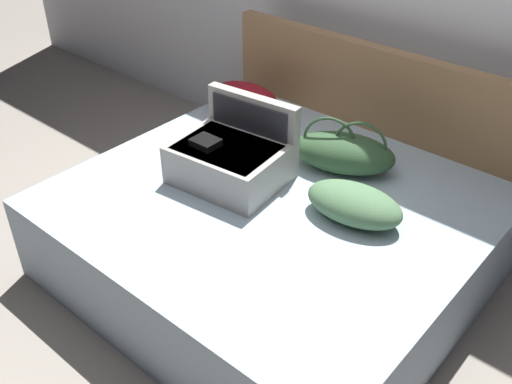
{
  "coord_description": "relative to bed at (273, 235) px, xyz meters",
  "views": [
    {
      "loc": [
        1.55,
        -1.54,
        2.22
      ],
      "look_at": [
        0.0,
        0.26,
        0.6
      ],
      "focal_mm": 41.35,
      "sensor_mm": 36.0,
      "label": 1
    }
  ],
  "objects": [
    {
      "name": "headboard",
      "position": [
        0.0,
        0.97,
        0.26
      ],
      "size": [
        2.08,
        0.08,
        1.01
      ],
      "primitive_type": "cube",
      "color": "olive",
      "rests_on": "ground"
    },
    {
      "name": "pillow_near_headboard",
      "position": [
        -0.74,
        0.6,
        0.35
      ],
      "size": [
        0.52,
        0.36,
        0.2
      ],
      "primitive_type": "ellipsoid",
      "rotation": [
        0.0,
        0.0,
        0.14
      ],
      "color": "maroon",
      "rests_on": "bed"
    },
    {
      "name": "pillow_center_head",
      "position": [
        0.41,
        0.11,
        0.33
      ],
      "size": [
        0.51,
        0.34,
        0.17
      ],
      "primitive_type": "ellipsoid",
      "rotation": [
        0.0,
        0.0,
        0.13
      ],
      "color": "#4C724C",
      "rests_on": "bed"
    },
    {
      "name": "hard_case_large",
      "position": [
        -0.28,
        -0.01,
        0.38
      ],
      "size": [
        0.6,
        0.52,
        0.41
      ],
      "rotation": [
        0.0,
        0.0,
        0.11
      ],
      "color": "gray",
      "rests_on": "bed"
    },
    {
      "name": "ground_plane",
      "position": [
        0.0,
        -0.4,
        -0.25
      ],
      "size": [
        12.0,
        12.0,
        0.0
      ],
      "primitive_type": "plane",
      "color": "gray"
    },
    {
      "name": "bed",
      "position": [
        0.0,
        0.0,
        0.0
      ],
      "size": [
        2.04,
        1.86,
        0.5
      ],
      "primitive_type": "cube",
      "color": "#99ADBC",
      "rests_on": "ground"
    },
    {
      "name": "duffel_bag",
      "position": [
        0.12,
        0.45,
        0.36
      ],
      "size": [
        0.62,
        0.47,
        0.3
      ],
      "rotation": [
        0.0,
        0.0,
        0.38
      ],
      "color": "#2D4C2D",
      "rests_on": "bed"
    }
  ]
}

